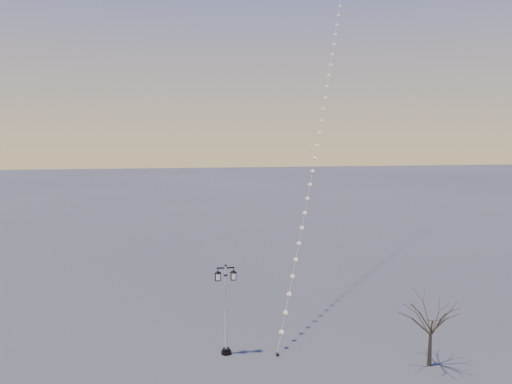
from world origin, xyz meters
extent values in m
plane|color=#444445|center=(0.00, 0.00, 0.00)|extent=(300.00, 300.00, 0.00)
cylinder|color=black|center=(-2.75, 1.91, 0.09)|extent=(0.61, 0.61, 0.17)
cylinder|color=black|center=(-2.75, 1.91, 0.25)|extent=(0.44, 0.44, 0.15)
cylinder|color=white|center=(-2.75, 1.91, 2.89)|extent=(0.14, 0.14, 5.13)
cylinder|color=black|center=(-2.75, 1.91, 4.85)|extent=(0.22, 0.22, 0.07)
cube|color=black|center=(-2.75, 1.91, 5.29)|extent=(1.04, 0.07, 0.07)
sphere|color=black|center=(-2.75, 1.91, 5.42)|extent=(0.15, 0.15, 0.15)
pyramid|color=black|center=(-3.21, 1.91, 5.13)|extent=(0.48, 0.48, 0.15)
cube|color=beige|center=(-3.21, 1.91, 4.79)|extent=(0.28, 0.28, 0.37)
cube|color=black|center=(-3.21, 1.91, 4.58)|extent=(0.33, 0.33, 0.04)
pyramid|color=black|center=(-2.29, 1.91, 5.13)|extent=(0.48, 0.48, 0.15)
cube|color=beige|center=(-2.29, 1.91, 4.79)|extent=(0.28, 0.28, 0.37)
cube|color=black|center=(-2.29, 1.91, 4.58)|extent=(0.33, 0.33, 0.04)
cone|color=#3F3623|center=(8.56, -1.15, 1.10)|extent=(0.26, 0.26, 2.20)
cylinder|color=black|center=(0.22, 1.20, 0.10)|extent=(0.19, 0.19, 0.19)
cylinder|color=black|center=(0.22, 1.20, 0.12)|extent=(0.03, 0.03, 0.24)
cone|color=orange|center=(7.72, 17.46, 18.42)|extent=(0.08, 0.08, 0.27)
cylinder|color=white|center=(0.22, 1.20, 0.58)|extent=(0.02, 0.02, 0.78)
camera|label=1|loc=(-4.82, -24.98, 13.20)|focal=33.29mm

